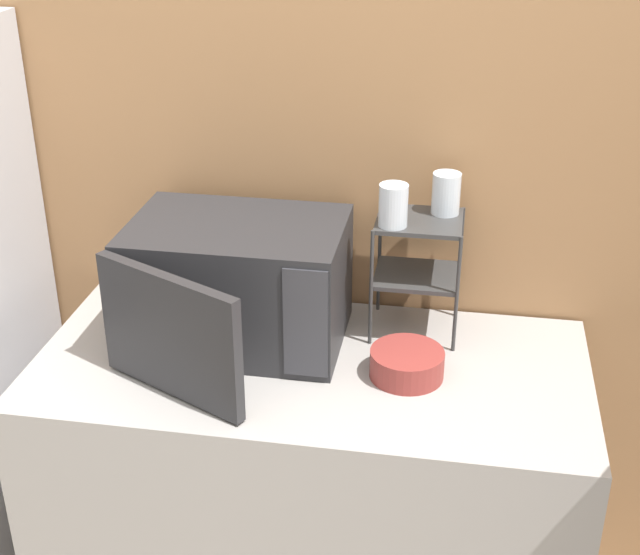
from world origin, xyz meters
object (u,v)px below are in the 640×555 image
at_px(microwave, 235,285).
at_px(dish_rack, 418,252).
at_px(glass_front_left, 393,205).
at_px(bowl, 407,364).
at_px(glass_back_right, 446,193).

height_order(microwave, dish_rack, microwave).
distance_m(microwave, dish_rack, 0.49).
relative_size(glass_front_left, bowl, 0.59).
xyz_separation_m(microwave, glass_front_left, (0.40, 0.08, 0.22)).
relative_size(microwave, bowl, 3.22).
distance_m(dish_rack, bowl, 0.32).
height_order(microwave, bowl, microwave).
height_order(dish_rack, glass_back_right, glass_back_right).
relative_size(microwave, glass_back_right, 5.45).
height_order(dish_rack, bowl, dish_rack).
bearing_deg(glass_back_right, bowl, -102.04).
distance_m(microwave, bowl, 0.50).
height_order(microwave, glass_front_left, glass_front_left).
xyz_separation_m(glass_back_right, bowl, (-0.06, -0.30, -0.35)).
distance_m(glass_back_right, bowl, 0.46).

